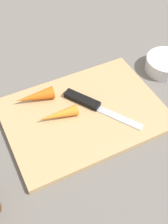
{
  "coord_description": "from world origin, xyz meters",
  "views": [
    {
      "loc": [
        -0.2,
        -0.39,
        0.53
      ],
      "look_at": [
        0.0,
        0.0,
        0.01
      ],
      "focal_mm": 47.22,
      "sensor_mm": 36.0,
      "label": 1
    }
  ],
  "objects": [
    {
      "name": "carrot_short",
      "position": [
        -0.09,
        0.08,
        0.03
      ],
      "size": [
        0.09,
        0.04,
        0.03
      ],
      "primitive_type": "cone",
      "rotation": [
        0.0,
        1.57,
        3.01
      ],
      "color": "orange",
      "rests_on": "cutting_board"
    },
    {
      "name": "ground_plane",
      "position": [
        0.0,
        0.0,
        0.0
      ],
      "size": [
        1.4,
        1.4,
        0.0
      ],
      "primitive_type": "plane",
      "color": "slate"
    },
    {
      "name": "small_bowl",
      "position": [
        0.27,
        0.05,
        0.02
      ],
      "size": [
        0.11,
        0.11,
        0.04
      ],
      "primitive_type": "cylinder",
      "color": "silver",
      "rests_on": "ground_plane"
    },
    {
      "name": "cutting_board",
      "position": [
        0.0,
        0.0,
        0.01
      ],
      "size": [
        0.36,
        0.26,
        0.01
      ],
      "primitive_type": "cube",
      "color": "tan",
      "rests_on": "ground_plane"
    },
    {
      "name": "knife",
      "position": [
        0.02,
        0.02,
        0.02
      ],
      "size": [
        0.12,
        0.18,
        0.01
      ],
      "rotation": [
        0.0,
        0.0,
        5.28
      ],
      "color": "#B7B7BC",
      "rests_on": "cutting_board"
    },
    {
      "name": "carrot_long",
      "position": [
        -0.06,
        0.01,
        0.02
      ],
      "size": [
        0.09,
        0.04,
        0.03
      ],
      "primitive_type": "cone",
      "rotation": [
        0.0,
        1.57,
        3.02
      ],
      "color": "orange",
      "rests_on": "cutting_board"
    }
  ]
}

